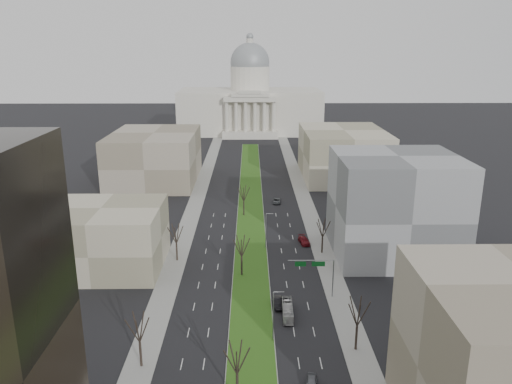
{
  "coord_description": "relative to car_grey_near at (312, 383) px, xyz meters",
  "views": [
    {
      "loc": [
        -0.09,
        -19.33,
        48.21
      ],
      "look_at": [
        1.48,
        110.59,
        10.01
      ],
      "focal_mm": 35.0,
      "sensor_mm": 36.0,
      "label": 1
    }
  ],
  "objects": [
    {
      "name": "ground",
      "position": [
        -8.83,
        77.13,
        -0.69
      ],
      "size": [
        600.0,
        600.0,
        0.0
      ],
      "primitive_type": "plane",
      "color": "black",
      "rests_on": "ground"
    },
    {
      "name": "tree_left_far",
      "position": [
        -26.03,
        45.13,
        6.15
      ],
      "size": [
        5.28,
        5.28,
        9.5
      ],
      "color": "black",
      "rests_on": "ground"
    },
    {
      "name": "box_van",
      "position": [
        -2.06,
        20.15,
        0.42
      ],
      "size": [
        2.08,
        8.02,
        2.22
      ],
      "primitive_type": "imported",
      "rotation": [
        0.0,
        0.0,
        -0.03
      ],
      "color": "#BDBDBD",
      "rests_on": "ground"
    },
    {
      "name": "streetlamp_median_b",
      "position": [
        -5.07,
        12.13,
        4.11
      ],
      "size": [
        1.9,
        0.2,
        9.16
      ],
      "color": "gray",
      "rests_on": "ground"
    },
    {
      "name": "car_grey_far",
      "position": [
        -0.45,
        89.18,
        -0.0
      ],
      "size": [
        2.76,
        5.18,
        1.39
      ],
      "primitive_type": "imported",
      "rotation": [
        0.0,
        0.0,
        -0.1
      ],
      "color": "#515559",
      "rests_on": "ground"
    },
    {
      "name": "tree_right_far",
      "position": [
        8.37,
        49.13,
        5.83
      ],
      "size": [
        5.04,
        5.04,
        9.07
      ],
      "color": "black",
      "rests_on": "ground"
    },
    {
      "name": "median",
      "position": [
        -8.83,
        76.12,
        -0.59
      ],
      "size": [
        8.0,
        222.03,
        0.2
      ],
      "color": "#999993",
      "rests_on": "ground"
    },
    {
      "name": "car_black",
      "position": [
        -3.63,
        23.59,
        0.11
      ],
      "size": [
        2.02,
        4.96,
        1.6
      ],
      "primitive_type": "imported",
      "rotation": [
        0.0,
        0.0,
        0.07
      ],
      "color": "black",
      "rests_on": "ground"
    },
    {
      "name": "tree_median_a",
      "position": [
        -10.83,
        -2.87,
        6.3
      ],
      "size": [
        5.4,
        5.4,
        9.72
      ],
      "color": "black",
      "rests_on": "ground"
    },
    {
      "name": "sidewalk_left",
      "position": [
        -26.33,
        52.13,
        -0.62
      ],
      "size": [
        5.0,
        330.0,
        0.15
      ],
      "primitive_type": "cube",
      "color": "gray",
      "rests_on": "ground"
    },
    {
      "name": "mast_arm_signs",
      "position": [
        4.66,
        27.16,
        5.41
      ],
      "size": [
        9.12,
        0.24,
        8.09
      ],
      "color": "gray",
      "rests_on": "ground"
    },
    {
      "name": "tree_right_mid",
      "position": [
        8.37,
        9.13,
        6.46
      ],
      "size": [
        5.52,
        5.52,
        9.94
      ],
      "color": "black",
      "rests_on": "ground"
    },
    {
      "name": "sidewalk_right",
      "position": [
        8.67,
        52.13,
        -0.62
      ],
      "size": [
        5.0,
        330.0,
        0.15
      ],
      "primitive_type": "cube",
      "color": "gray",
      "rests_on": "ground"
    },
    {
      "name": "building_beige_left",
      "position": [
        -41.83,
        42.13,
        6.31
      ],
      "size": [
        26.0,
        22.0,
        14.0
      ],
      "primitive_type": "cube",
      "color": "gray",
      "rests_on": "ground"
    },
    {
      "name": "building_far_left",
      "position": [
        -43.83,
        117.13,
        8.31
      ],
      "size": [
        30.0,
        40.0,
        18.0
      ],
      "primitive_type": "cube",
      "color": "gray",
      "rests_on": "ground"
    },
    {
      "name": "car_red",
      "position": [
        4.67,
        55.3,
        0.09
      ],
      "size": [
        3.01,
        5.72,
        1.58
      ],
      "primitive_type": "imported",
      "rotation": [
        0.0,
        0.0,
        0.15
      ],
      "color": "maroon",
      "rests_on": "ground"
    },
    {
      "name": "tree_median_b",
      "position": [
        -10.83,
        37.13,
        6.3
      ],
      "size": [
        5.4,
        5.4,
        9.72
      ],
      "color": "black",
      "rests_on": "ground"
    },
    {
      "name": "tree_median_c",
      "position": [
        -10.83,
        77.13,
        6.3
      ],
      "size": [
        5.4,
        5.4,
        9.72
      ],
      "color": "black",
      "rests_on": "ground"
    },
    {
      "name": "capitol",
      "position": [
        -8.83,
        226.71,
        15.61
      ],
      "size": [
        80.0,
        46.0,
        55.0
      ],
      "color": "beige",
      "rests_on": "ground"
    },
    {
      "name": "tree_left_mid",
      "position": [
        -26.03,
        5.13,
        6.3
      ],
      "size": [
        5.4,
        5.4,
        9.72
      ],
      "color": "black",
      "rests_on": "ground"
    },
    {
      "name": "car_grey_near",
      "position": [
        0.0,
        0.0,
        0.0
      ],
      "size": [
        2.26,
        4.29,
        1.39
      ],
      "primitive_type": "imported",
      "rotation": [
        0.0,
        0.0,
        -0.16
      ],
      "color": "#52545A",
      "rests_on": "ground"
    },
    {
      "name": "streetlamp_median_c",
      "position": [
        -5.07,
        52.13,
        4.11
      ],
      "size": [
        1.9,
        0.2,
        9.16
      ],
      "color": "gray",
      "rests_on": "ground"
    },
    {
      "name": "building_grey_right",
      "position": [
        25.17,
        49.13,
        11.31
      ],
      "size": [
        28.0,
        26.0,
        24.0
      ],
      "primitive_type": "cube",
      "color": "slate",
      "rests_on": "ground"
    },
    {
      "name": "building_far_right",
      "position": [
        26.17,
        122.13,
        8.31
      ],
      "size": [
        30.0,
        40.0,
        18.0
      ],
      "primitive_type": "cube",
      "color": "gray",
      "rests_on": "ground"
    }
  ]
}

